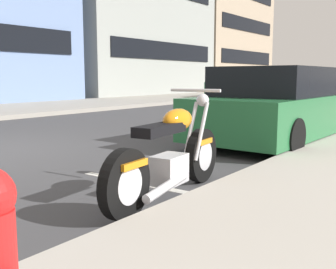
{
  "coord_description": "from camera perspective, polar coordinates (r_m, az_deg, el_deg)",
  "views": [
    {
      "loc": [
        -3.58,
        -6.47,
        1.25
      ],
      "look_at": [
        0.11,
        -3.78,
        0.6
      ],
      "focal_mm": 43.49,
      "sensor_mm": 36.0,
      "label": 1
    }
  ],
  "objects": [
    {
      "name": "sidewalk_far_curb",
      "position": [
        20.47,
        -4.18,
        4.78
      ],
      "size": [
        120.0,
        5.0,
        0.14
      ],
      "primitive_type": "cube",
      "color": "gray",
      "rests_on": "ground"
    },
    {
      "name": "parking_stall_stripe",
      "position": [
        4.72,
        -1.95,
        -7.24
      ],
      "size": [
        0.12,
        2.2,
        0.01
      ],
      "primitive_type": "cube",
      "color": "silver",
      "rests_on": "ground"
    },
    {
      "name": "parked_motorcycle",
      "position": [
        4.21,
        0.35,
        -3.17
      ],
      "size": [
        2.17,
        0.62,
        1.12
      ],
      "rotation": [
        0.0,
        0.0,
        0.1
      ],
      "color": "black",
      "rests_on": "ground"
    },
    {
      "name": "townhouse_near_left",
      "position": [
        39.18,
        4.19,
        15.91
      ],
      "size": [
        11.08,
        10.28,
        13.15
      ],
      "color": "tan",
      "rests_on": "ground"
    },
    {
      "name": "townhouse_far_uphill",
      "position": [
        29.95,
        -8.53,
        18.11
      ],
      "size": [
        11.99,
        10.28,
        12.98
      ],
      "color": "#939993",
      "rests_on": "ground"
    },
    {
      "name": "parked_car_far_down_curb",
      "position": [
        8.25,
        15.36,
        3.85
      ],
      "size": [
        4.62,
        2.0,
        1.43
      ],
      "rotation": [
        0.0,
        0.0,
        -0.03
      ],
      "color": "#236638",
      "rests_on": "ground"
    },
    {
      "name": "car_opposite_curb",
      "position": [
        22.93,
        9.92,
        6.61
      ],
      "size": [
        4.41,
        1.88,
        1.49
      ],
      "rotation": [
        0.0,
        0.0,
        3.14
      ],
      "color": "#236638",
      "rests_on": "ground"
    }
  ]
}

